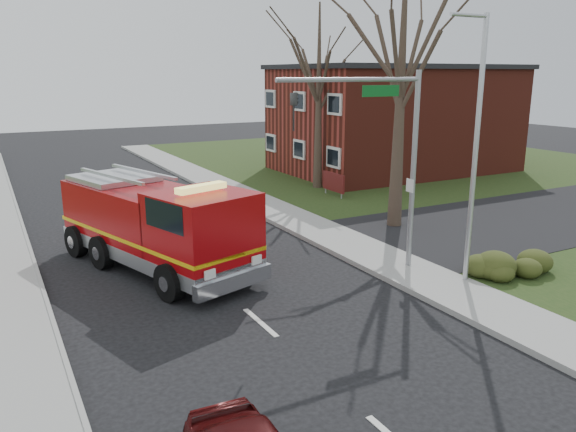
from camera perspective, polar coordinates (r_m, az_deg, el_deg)
name	(u,v)px	position (r m, az deg, el deg)	size (l,w,h in m)	color
ground	(260,323)	(15.79, -2.84, -10.77)	(120.00, 120.00, 0.00)	black
sidewalk_right	(431,282)	(19.05, 14.33, -6.48)	(2.40, 80.00, 0.15)	#969590
sidewalk_left	(12,376)	(14.51, -26.25, -14.39)	(2.40, 80.00, 0.15)	#969590
brick_building	(394,119)	(39.96, 10.76, 9.70)	(15.40, 10.40, 7.25)	maroon
health_center_sign	(334,182)	(30.93, 4.65, 3.43)	(0.12, 2.00, 1.40)	#561414
hedge_corner	(517,262)	(20.21, 22.22, -4.39)	(2.80, 2.00, 0.90)	#323F17
bare_tree_near	(402,55)	(24.56, 11.53, 15.72)	(6.00, 6.00, 12.00)	#35281F
bare_tree_far	(319,77)	(32.76, 3.16, 13.92)	(5.25, 5.25, 10.50)	#35281F
traffic_signal_mast	(384,137)	(18.46, 9.76, 7.94)	(5.29, 0.18, 6.80)	gray
streetlight_pole	(475,145)	(18.30, 18.44, 6.88)	(1.48, 0.16, 8.40)	#B7BABF
fire_engine	(157,227)	(19.96, -13.17, -1.07)	(5.22, 8.83, 3.37)	#93060A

